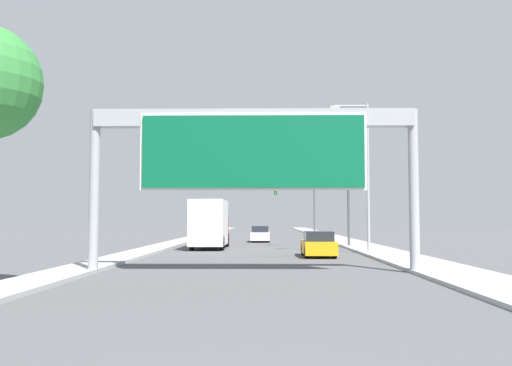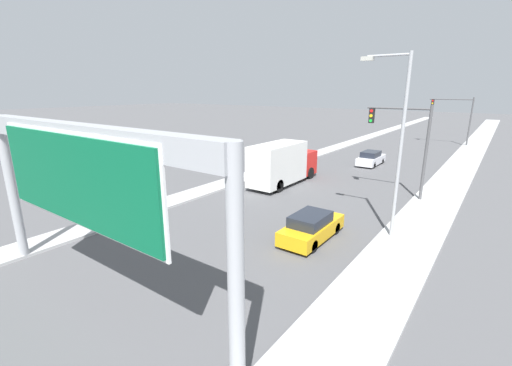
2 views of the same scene
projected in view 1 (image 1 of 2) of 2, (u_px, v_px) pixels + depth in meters
sidewalk_right at (329, 237)px, 64.54m from camera, size 3.00×120.00×0.15m
median_strip_left at (197, 237)px, 64.79m from camera, size 2.00×120.00×0.15m
sign_gantry at (253, 145)px, 22.92m from camera, size 13.30×0.73×6.59m
car_near_center at (260, 234)px, 52.64m from camera, size 1.72×4.44×1.47m
car_near_right at (318, 245)px, 32.46m from camera, size 1.75×4.41×1.45m
truck_box_primary at (210, 224)px, 40.98m from camera, size 2.33×7.73×3.46m
traffic_light_near_intersection at (331, 188)px, 42.90m from camera, size 4.34×0.32×6.65m
traffic_light_mid_block at (301, 200)px, 72.85m from camera, size 5.48×0.32×6.60m
street_lamp_right at (364, 166)px, 35.33m from camera, size 2.41×0.28×9.34m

